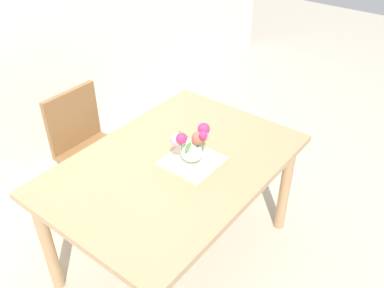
% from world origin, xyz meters
% --- Properties ---
extents(ground_plane, '(12.00, 12.00, 0.00)m').
position_xyz_m(ground_plane, '(0.00, 0.00, 0.00)').
color(ground_plane, '#B7AD99').
extents(dining_table, '(1.44, 1.00, 0.77)m').
position_xyz_m(dining_table, '(0.00, 0.00, 0.68)').
color(dining_table, tan).
rests_on(dining_table, ground_plane).
extents(chair_far, '(0.42, 0.42, 0.90)m').
position_xyz_m(chair_far, '(0.03, 0.84, 0.52)').
color(chair_far, olive).
rests_on(chair_far, ground_plane).
extents(placemat, '(0.30, 0.30, 0.01)m').
position_xyz_m(placemat, '(0.07, -0.08, 0.78)').
color(placemat, beige).
rests_on(placemat, dining_table).
extents(flower_vase, '(0.20, 0.19, 0.23)m').
position_xyz_m(flower_vase, '(0.06, -0.08, 0.89)').
color(flower_vase, silver).
rests_on(flower_vase, placemat).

